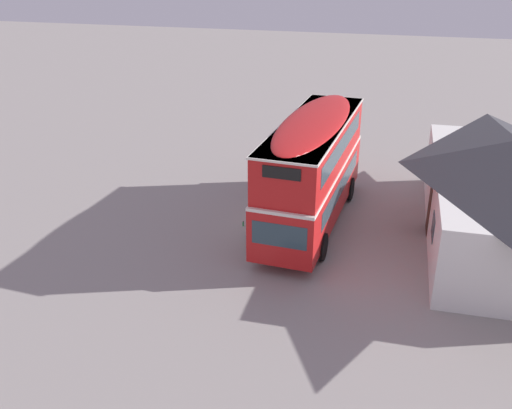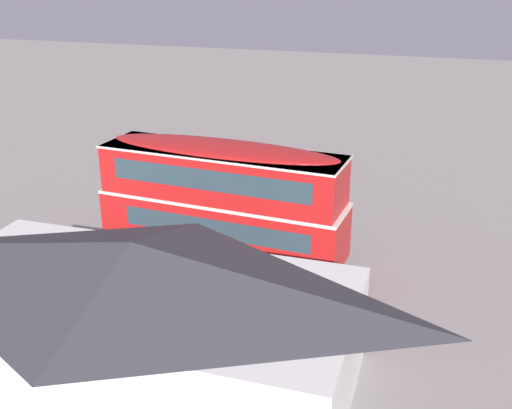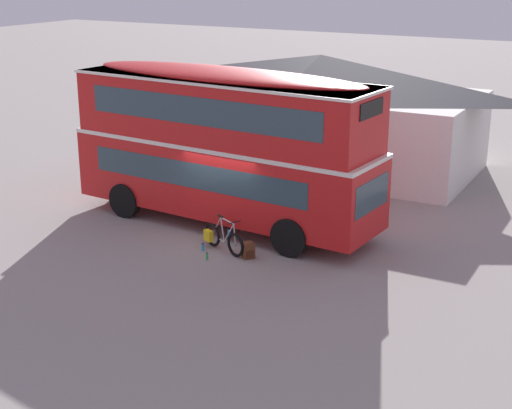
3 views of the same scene
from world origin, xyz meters
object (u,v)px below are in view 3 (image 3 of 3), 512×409
at_px(touring_bicycle, 222,238).
at_px(water_bottle_green_metal, 207,256).
at_px(water_bottle_blue_sports, 203,247).
at_px(double_decker_bus, 224,141).
at_px(backpack_on_ground, 248,249).

bearing_deg(touring_bicycle, water_bottle_green_metal, -89.40).
bearing_deg(touring_bicycle, water_bottle_blue_sports, -150.43).
bearing_deg(double_decker_bus, backpack_on_ground, -46.02).
bearing_deg(water_bottle_blue_sports, backpack_on_ground, 5.77).
bearing_deg(water_bottle_blue_sports, touring_bicycle, 29.57).
xyz_separation_m(backpack_on_ground, water_bottle_green_metal, (-0.92, -0.66, -0.16)).
xyz_separation_m(water_bottle_blue_sports, water_bottle_green_metal, (0.47, -0.52, -0.00)).
height_order(water_bottle_blue_sports, water_bottle_green_metal, water_bottle_blue_sports).
bearing_deg(double_decker_bus, water_bottle_green_metal, -68.20).
height_order(touring_bicycle, backpack_on_ground, touring_bicycle).
relative_size(touring_bicycle, water_bottle_blue_sports, 7.24).
height_order(touring_bicycle, water_bottle_green_metal, touring_bicycle).
bearing_deg(touring_bicycle, backpack_on_ground, -7.60).
height_order(backpack_on_ground, water_bottle_blue_sports, backpack_on_ground).
distance_m(touring_bicycle, backpack_on_ground, 0.94).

